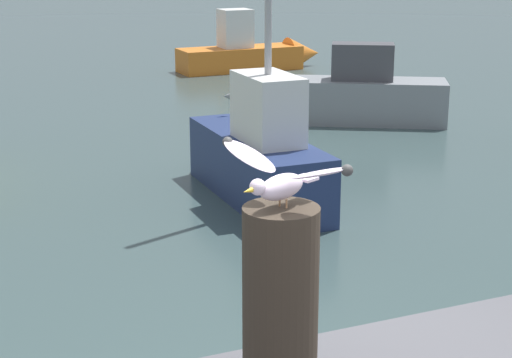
{
  "coord_description": "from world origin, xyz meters",
  "views": [
    {
      "loc": [
        -2.04,
        -3.28,
        3.04
      ],
      "look_at": [
        -0.73,
        -0.23,
        2.08
      ],
      "focal_mm": 58.48,
      "sensor_mm": 36.0,
      "label": 1
    }
  ],
  "objects_px": {
    "seagull": "(281,178)",
    "boat_orange": "(255,53)",
    "boat_grey": "(334,96)",
    "mooring_post": "(280,307)",
    "boat_navy": "(252,152)"
  },
  "relations": [
    {
      "from": "boat_grey",
      "to": "boat_orange",
      "type": "bearing_deg",
      "value": 79.72
    },
    {
      "from": "mooring_post",
      "to": "boat_orange",
      "type": "height_order",
      "value": "mooring_post"
    },
    {
      "from": "seagull",
      "to": "boat_grey",
      "type": "relative_size",
      "value": 0.17
    },
    {
      "from": "mooring_post",
      "to": "boat_orange",
      "type": "xyz_separation_m",
      "value": [
        6.57,
        15.63,
        -1.21
      ]
    },
    {
      "from": "boat_grey",
      "to": "seagull",
      "type": "bearing_deg",
      "value": -119.7
    },
    {
      "from": "seagull",
      "to": "boat_orange",
      "type": "relative_size",
      "value": 0.18
    },
    {
      "from": "boat_orange",
      "to": "boat_grey",
      "type": "relative_size",
      "value": 0.97
    },
    {
      "from": "mooring_post",
      "to": "boat_grey",
      "type": "xyz_separation_m",
      "value": [
        5.48,
        9.61,
        -1.15
      ]
    },
    {
      "from": "boat_grey",
      "to": "boat_navy",
      "type": "xyz_separation_m",
      "value": [
        -2.97,
        -3.39,
        0.1
      ]
    },
    {
      "from": "boat_navy",
      "to": "seagull",
      "type": "bearing_deg",
      "value": -112.0
    },
    {
      "from": "mooring_post",
      "to": "boat_navy",
      "type": "distance_m",
      "value": 6.79
    },
    {
      "from": "seagull",
      "to": "boat_orange",
      "type": "xyz_separation_m",
      "value": [
        6.58,
        15.63,
        -1.76
      ]
    },
    {
      "from": "mooring_post",
      "to": "seagull",
      "type": "bearing_deg",
      "value": -157.43
    },
    {
      "from": "mooring_post",
      "to": "seagull",
      "type": "relative_size",
      "value": 1.33
    },
    {
      "from": "mooring_post",
      "to": "boat_orange",
      "type": "relative_size",
      "value": 0.24
    }
  ]
}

